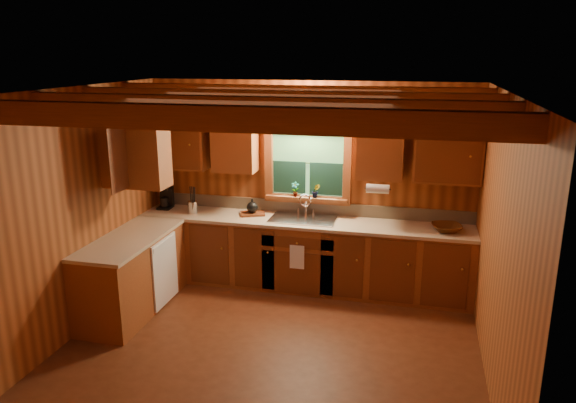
% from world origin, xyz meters
% --- Properties ---
extents(room, '(4.20, 4.20, 4.20)m').
position_xyz_m(room, '(0.00, 0.00, 1.30)').
color(room, '#582A15').
rests_on(room, ground).
extents(ceiling_beams, '(4.20, 2.54, 0.18)m').
position_xyz_m(ceiling_beams, '(0.00, 0.00, 2.49)').
color(ceiling_beams, brown).
rests_on(ceiling_beams, room).
extents(base_cabinets, '(4.20, 2.22, 0.86)m').
position_xyz_m(base_cabinets, '(-0.49, 1.28, 0.43)').
color(base_cabinets, brown).
rests_on(base_cabinets, ground).
extents(countertop, '(4.20, 2.24, 0.04)m').
position_xyz_m(countertop, '(-0.48, 1.29, 0.88)').
color(countertop, tan).
rests_on(countertop, base_cabinets).
extents(backsplash, '(4.20, 0.02, 0.16)m').
position_xyz_m(backsplash, '(0.00, 1.89, 0.98)').
color(backsplash, tan).
rests_on(backsplash, room).
extents(dishwasher_panel, '(0.02, 0.60, 0.80)m').
position_xyz_m(dishwasher_panel, '(-1.47, 0.68, 0.43)').
color(dishwasher_panel, white).
rests_on(dishwasher_panel, base_cabinets).
extents(upper_cabinets, '(4.19, 1.77, 0.78)m').
position_xyz_m(upper_cabinets, '(-0.56, 1.42, 1.84)').
color(upper_cabinets, brown).
rests_on(upper_cabinets, room).
extents(window, '(1.12, 0.08, 1.00)m').
position_xyz_m(window, '(0.00, 1.87, 1.53)').
color(window, brown).
rests_on(window, room).
extents(window_sill, '(1.06, 0.14, 0.04)m').
position_xyz_m(window_sill, '(0.00, 1.82, 1.12)').
color(window_sill, brown).
rests_on(window_sill, room).
extents(wall_sconce, '(0.45, 0.21, 0.17)m').
position_xyz_m(wall_sconce, '(0.00, 1.75, 2.16)').
color(wall_sconce, black).
rests_on(wall_sconce, room).
extents(paper_towel_roll, '(0.27, 0.11, 0.11)m').
position_xyz_m(paper_towel_roll, '(0.92, 1.53, 1.37)').
color(paper_towel_roll, white).
rests_on(paper_towel_roll, upper_cabinets).
extents(dish_towel, '(0.18, 0.01, 0.30)m').
position_xyz_m(dish_towel, '(0.00, 1.26, 0.52)').
color(dish_towel, white).
rests_on(dish_towel, base_cabinets).
extents(sink, '(0.82, 0.48, 0.43)m').
position_xyz_m(sink, '(0.00, 1.60, 0.86)').
color(sink, silver).
rests_on(sink, countertop).
extents(coffee_maker, '(0.17, 0.22, 0.31)m').
position_xyz_m(coffee_maker, '(-1.91, 1.68, 1.05)').
color(coffee_maker, black).
rests_on(coffee_maker, countertop).
extents(utensil_crock, '(0.13, 0.13, 0.36)m').
position_xyz_m(utensil_crock, '(-1.46, 1.54, 0.99)').
color(utensil_crock, silver).
rests_on(utensil_crock, countertop).
extents(cutting_board, '(0.37, 0.32, 0.03)m').
position_xyz_m(cutting_board, '(-0.68, 1.65, 0.91)').
color(cutting_board, '#5D2A14').
rests_on(cutting_board, countertop).
extents(teakettle, '(0.15, 0.15, 0.18)m').
position_xyz_m(teakettle, '(-0.68, 1.65, 1.00)').
color(teakettle, black).
rests_on(teakettle, cutting_board).
extents(wicker_basket, '(0.42, 0.42, 0.08)m').
position_xyz_m(wicker_basket, '(1.74, 1.54, 0.94)').
color(wicker_basket, '#48230C').
rests_on(wicker_basket, countertop).
extents(potted_plant_left, '(0.10, 0.07, 0.19)m').
position_xyz_m(potted_plant_left, '(-0.15, 1.80, 1.24)').
color(potted_plant_left, '#5D2A14').
rests_on(potted_plant_left, window_sill).
extents(potted_plant_right, '(0.12, 0.10, 0.18)m').
position_xyz_m(potted_plant_right, '(0.12, 1.80, 1.23)').
color(potted_plant_right, '#5D2A14').
rests_on(potted_plant_right, window_sill).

